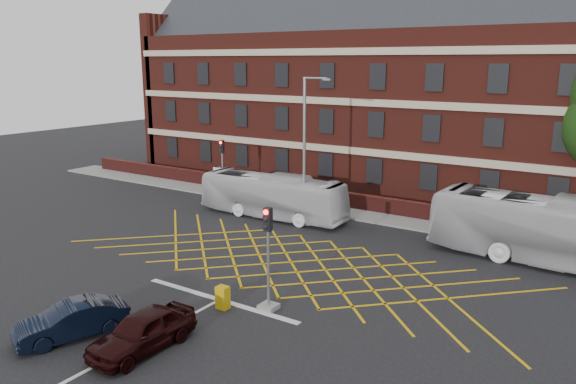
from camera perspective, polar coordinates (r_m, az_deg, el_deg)
The scene contains 16 objects.
ground at distance 26.86m, azimuth -2.06°, elevation -8.36°, with size 120.00×120.00×0.00m, color black.
victorian_building at distance 44.69m, azimuth 15.03°, elevation 10.15°, with size 51.00×12.17×20.40m.
boundary_wall at distance 37.51m, azimuth 9.56°, elevation -1.37°, with size 56.00×0.50×1.10m, color #4F1815.
far_pavement at distance 36.76m, azimuth 8.89°, elevation -2.44°, with size 60.00×3.00×0.12m, color slate.
box_junction_hatching at distance 28.40m, azimuth 0.31°, elevation -7.12°, with size 11.50×0.12×0.02m, color #CC990C.
stop_line at distance 24.33m, azimuth -6.95°, elevation -10.81°, with size 8.00×0.30×0.02m, color silver.
centre_line at distance 20.39m, azimuth -19.37°, elevation -16.52°, with size 0.15×14.00×0.02m, color silver.
bus_left at distance 36.03m, azimuth -1.59°, elevation -0.40°, with size 2.36×10.07×2.80m, color silver.
bus_right at distance 30.47m, azimuth 25.81°, elevation -3.67°, with size 2.88×12.32×3.43m, color silver.
car_navy at distance 22.34m, azimuth -21.10°, elevation -12.09°, with size 1.39×3.99×1.31m, color black.
car_maroon at distance 20.72m, azimuth -14.57°, elevation -13.52°, with size 1.65×4.11×1.40m, color black.
traffic_light_near at distance 22.68m, azimuth -2.01°, elevation -7.75°, with size 0.70×0.70×4.27m.
traffic_light_far at distance 41.32m, azimuth -6.66°, elevation 1.80°, with size 0.70×0.70×4.27m.
street_lamp at distance 34.25m, azimuth 1.74°, elevation 1.75°, with size 2.25×1.00×8.94m.
direction_signs at distance 42.05m, azimuth -6.99°, elevation 1.45°, with size 1.10×0.16×2.20m.
utility_cabinet at distance 23.36m, azimuth -6.64°, elevation -10.60°, with size 0.50×0.40×0.95m, color #C8A00B.
Camera 1 is at (14.60, -20.28, 9.87)m, focal length 35.00 mm.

